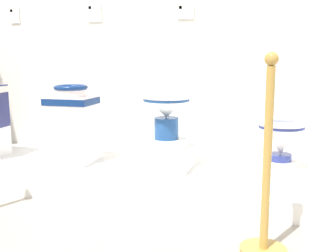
{
  "coord_description": "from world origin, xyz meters",
  "views": [
    {
      "loc": [
        2.92,
        -0.44,
        0.93
      ],
      "look_at": [
        2.19,
        2.25,
        0.45
      ],
      "focal_mm": 42.74,
      "sensor_mm": 36.0,
      "label": 1
    }
  ],
  "objects_px": {
    "plinth_block_slender_white": "(74,154)",
    "plinth_block_central_ornate": "(166,158)",
    "antique_toilet_central_ornate": "(166,113)",
    "plinth_block_leftmost": "(279,173)",
    "info_placard_third": "(186,12)",
    "antique_toilet_leftmost": "(281,137)",
    "stanchion_post_near_right": "(266,191)",
    "info_placard_second": "(94,13)",
    "info_placard_first": "(15,15)",
    "antique_toilet_slender_white": "(72,116)"
  },
  "relations": [
    {
      "from": "antique_toilet_slender_white",
      "to": "stanchion_post_near_right",
      "type": "relative_size",
      "value": 0.5
    },
    {
      "from": "plinth_block_slender_white",
      "to": "plinth_block_central_ornate",
      "type": "distance_m",
      "value": 0.75
    },
    {
      "from": "antique_toilet_leftmost",
      "to": "info_placard_third",
      "type": "distance_m",
      "value": 1.27
    },
    {
      "from": "info_placard_third",
      "to": "plinth_block_slender_white",
      "type": "bearing_deg",
      "value": -149.93
    },
    {
      "from": "info_placard_second",
      "to": "antique_toilet_leftmost",
      "type": "bearing_deg",
      "value": -18.69
    },
    {
      "from": "antique_toilet_slender_white",
      "to": "stanchion_post_near_right",
      "type": "xyz_separation_m",
      "value": [
        1.48,
        -0.88,
        -0.17
      ]
    },
    {
      "from": "antique_toilet_central_ornate",
      "to": "stanchion_post_near_right",
      "type": "relative_size",
      "value": 0.41
    },
    {
      "from": "antique_toilet_central_ornate",
      "to": "plinth_block_leftmost",
      "type": "relative_size",
      "value": 1.04
    },
    {
      "from": "info_placard_second",
      "to": "plinth_block_leftmost",
      "type": "bearing_deg",
      "value": -18.69
    },
    {
      "from": "stanchion_post_near_right",
      "to": "info_placard_second",
      "type": "bearing_deg",
      "value": 137.9
    },
    {
      "from": "plinth_block_leftmost",
      "to": "antique_toilet_leftmost",
      "type": "height_order",
      "value": "antique_toilet_leftmost"
    },
    {
      "from": "info_placard_first",
      "to": "info_placard_third",
      "type": "distance_m",
      "value": 1.56
    },
    {
      "from": "plinth_block_central_ornate",
      "to": "info_placard_third",
      "type": "xyz_separation_m",
      "value": [
        0.03,
        0.46,
        1.08
      ]
    },
    {
      "from": "antique_toilet_central_ornate",
      "to": "stanchion_post_near_right",
      "type": "distance_m",
      "value": 1.16
    },
    {
      "from": "antique_toilet_leftmost",
      "to": "plinth_block_slender_white",
      "type": "bearing_deg",
      "value": 177.43
    },
    {
      "from": "antique_toilet_slender_white",
      "to": "info_placard_third",
      "type": "xyz_separation_m",
      "value": [
        0.78,
        0.45,
        0.8
      ]
    },
    {
      "from": "plinth_block_slender_white",
      "to": "info_placard_third",
      "type": "distance_m",
      "value": 1.42
    },
    {
      "from": "info_placard_second",
      "to": "info_placard_third",
      "type": "relative_size",
      "value": 1.08
    },
    {
      "from": "plinth_block_slender_white",
      "to": "plinth_block_central_ornate",
      "type": "height_order",
      "value": "plinth_block_central_ornate"
    },
    {
      "from": "antique_toilet_slender_white",
      "to": "plinth_block_central_ornate",
      "type": "distance_m",
      "value": 0.8
    },
    {
      "from": "info_placard_second",
      "to": "info_placard_third",
      "type": "xyz_separation_m",
      "value": [
        0.78,
        -0.0,
        -0.01
      ]
    },
    {
      "from": "antique_toilet_leftmost",
      "to": "info_placard_third",
      "type": "height_order",
      "value": "info_placard_third"
    },
    {
      "from": "plinth_block_leftmost",
      "to": "antique_toilet_central_ornate",
      "type": "bearing_deg",
      "value": 175.25
    },
    {
      "from": "info_placard_first",
      "to": "stanchion_post_near_right",
      "type": "xyz_separation_m",
      "value": [
        2.25,
        -1.33,
        -0.98
      ]
    },
    {
      "from": "plinth_block_leftmost",
      "to": "info_placard_first",
      "type": "distance_m",
      "value": 2.63
    },
    {
      "from": "info_placard_second",
      "to": "info_placard_third",
      "type": "distance_m",
      "value": 0.78
    },
    {
      "from": "antique_toilet_central_ornate",
      "to": "plinth_block_leftmost",
      "type": "height_order",
      "value": "antique_toilet_central_ornate"
    },
    {
      "from": "plinth_block_slender_white",
      "to": "plinth_block_leftmost",
      "type": "height_order",
      "value": "plinth_block_slender_white"
    },
    {
      "from": "plinth_block_slender_white",
      "to": "plinth_block_central_ornate",
      "type": "relative_size",
      "value": 0.93
    },
    {
      "from": "plinth_block_slender_white",
      "to": "info_placard_third",
      "type": "bearing_deg",
      "value": 30.07
    },
    {
      "from": "plinth_block_leftmost",
      "to": "info_placard_first",
      "type": "xyz_separation_m",
      "value": [
        -2.32,
        0.52,
        1.12
      ]
    },
    {
      "from": "info_placard_first",
      "to": "info_placard_second",
      "type": "distance_m",
      "value": 0.77
    },
    {
      "from": "info_placard_second",
      "to": "antique_toilet_slender_white",
      "type": "bearing_deg",
      "value": -89.99
    },
    {
      "from": "plinth_block_slender_white",
      "to": "info_placard_third",
      "type": "xyz_separation_m",
      "value": [
        0.78,
        0.45,
        1.1
      ]
    },
    {
      "from": "antique_toilet_leftmost",
      "to": "info_placard_first",
      "type": "bearing_deg",
      "value": 167.3
    },
    {
      "from": "antique_toilet_central_ornate",
      "to": "info_placard_third",
      "type": "height_order",
      "value": "info_placard_third"
    },
    {
      "from": "antique_toilet_central_ornate",
      "to": "info_placard_third",
      "type": "xyz_separation_m",
      "value": [
        0.03,
        0.46,
        0.75
      ]
    },
    {
      "from": "plinth_block_slender_white",
      "to": "antique_toilet_leftmost",
      "type": "bearing_deg",
      "value": -2.57
    },
    {
      "from": "plinth_block_slender_white",
      "to": "plinth_block_leftmost",
      "type": "distance_m",
      "value": 1.55
    },
    {
      "from": "antique_toilet_central_ornate",
      "to": "info_placard_first",
      "type": "height_order",
      "value": "info_placard_first"
    },
    {
      "from": "antique_toilet_central_ornate",
      "to": "info_placard_second",
      "type": "distance_m",
      "value": 1.16
    },
    {
      "from": "antique_toilet_central_ornate",
      "to": "info_placard_first",
      "type": "xyz_separation_m",
      "value": [
        -1.53,
        0.46,
        0.76
      ]
    },
    {
      "from": "plinth_block_slender_white",
      "to": "stanchion_post_near_right",
      "type": "relative_size",
      "value": 0.38
    },
    {
      "from": "plinth_block_leftmost",
      "to": "info_placard_second",
      "type": "bearing_deg",
      "value": 161.31
    },
    {
      "from": "plinth_block_slender_white",
      "to": "info_placard_first",
      "type": "bearing_deg",
      "value": 149.64
    },
    {
      "from": "plinth_block_leftmost",
      "to": "info_placard_second",
      "type": "height_order",
      "value": "info_placard_second"
    },
    {
      "from": "info_placard_second",
      "to": "info_placard_first",
      "type": "bearing_deg",
      "value": -180.0
    },
    {
      "from": "antique_toilet_leftmost",
      "to": "stanchion_post_near_right",
      "type": "bearing_deg",
      "value": -94.94
    },
    {
      "from": "info_placard_first",
      "to": "info_placard_second",
      "type": "relative_size",
      "value": 0.94
    },
    {
      "from": "antique_toilet_slender_white",
      "to": "info_placard_second",
      "type": "relative_size",
      "value": 3.27
    }
  ]
}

